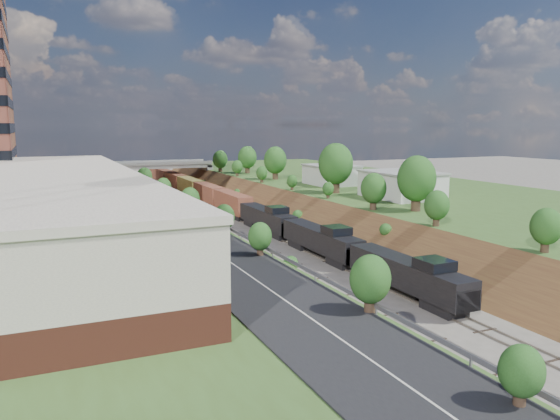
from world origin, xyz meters
The scene contains 15 objects.
platform_left centered at (-33.00, 60.00, 2.50)m, with size 44.00×180.00×5.00m, color #3E5C26.
platform_right centered at (33.00, 60.00, 2.50)m, with size 44.00×180.00×5.00m, color #3E5C26.
embankment_left centered at (-11.00, 60.00, 0.00)m, with size 7.07×180.00×7.07m, color brown.
embankment_right centered at (11.00, 60.00, 0.00)m, with size 7.07×180.00×7.07m, color brown.
rail_left_track centered at (-2.60, 60.00, 0.09)m, with size 1.58×180.00×0.18m, color gray.
rail_right_track centered at (2.60, 60.00, 0.09)m, with size 1.58×180.00×0.18m, color gray.
road centered at (-15.50, 60.00, 5.05)m, with size 8.00×180.00×0.10m, color black.
guardrail centered at (-11.40, 59.80, 5.55)m, with size 0.10×171.00×0.70m.
commercial_building centered at (-28.00, 38.00, 8.51)m, with size 14.30×62.30×7.00m.
overpass centered at (0.00, 122.00, 4.92)m, with size 24.50×8.30×7.40m.
white_building_near centered at (23.50, 52.00, 7.00)m, with size 9.00×12.00×4.00m, color silver.
white_building_far centered at (23.00, 74.00, 6.80)m, with size 8.00×10.00×3.60m, color silver.
tree_right_large centered at (17.00, 40.00, 9.38)m, with size 5.25×5.25×7.61m.
tree_left_crest centered at (-11.80, 20.00, 7.04)m, with size 2.45×2.45×3.55m.
freight_train centered at (2.60, 89.01, 2.46)m, with size 2.81×143.84×4.55m.
Camera 1 is at (-30.09, -19.76, 16.67)m, focal length 35.00 mm.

